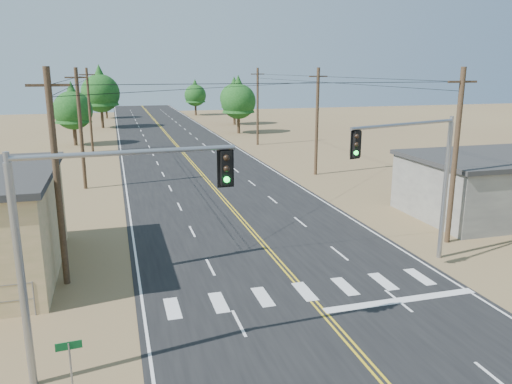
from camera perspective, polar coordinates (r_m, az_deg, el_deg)
name	(u,v)px	position (r m, az deg, el deg)	size (l,w,h in m)	color
road	(212,186)	(43.43, -5.06, 0.72)	(15.00, 200.00, 0.02)	black
utility_pole_left_near	(57,178)	(24.16, -21.80, 1.51)	(1.80, 0.30, 10.00)	#4C3826
utility_pole_left_mid	(81,128)	(43.88, -19.40, 6.90)	(1.80, 0.30, 10.00)	#4C3826
utility_pole_left_far	(90,110)	(63.78, -18.49, 8.93)	(1.80, 0.30, 10.00)	#4C3826
utility_pole_right_near	(455,156)	(30.27, 21.81, 3.84)	(1.80, 0.30, 10.00)	#4C3826
utility_pole_right_mid	(317,121)	(47.52, 6.98, 8.06)	(1.80, 0.30, 10.00)	#4C3826
utility_pole_right_far	(258,106)	(66.33, 0.19, 9.80)	(1.80, 0.30, 10.00)	#4C3826
signal_mast_left	(87,225)	(16.37, -18.74, -3.58)	(6.95, 0.63, 7.59)	gray
signal_mast_right	(421,167)	(25.90, 18.36, 2.70)	(6.69, 2.29, 7.57)	gray
street_sign	(71,367)	(15.95, -20.40, -18.26)	(0.72, 0.08, 2.43)	gray
tree_left_near	(72,106)	(70.06, -20.24, 9.17)	(5.01, 5.01, 8.35)	#3F2D1E
tree_left_mid	(100,89)	(89.46, -17.38, 11.14)	(6.37, 6.37, 10.61)	#3F2D1E
tree_left_far	(106,96)	(107.14, -16.82, 10.42)	(4.33, 4.33, 7.22)	#3F2D1E
tree_right_near	(238,98)	(78.45, -2.03, 10.71)	(5.39, 5.39, 8.99)	#3F2D1E
tree_right_mid	(234,95)	(91.09, -2.50, 10.99)	(5.14, 5.14, 8.56)	#3F2D1E
tree_right_far	(195,93)	(110.41, -6.96, 11.16)	(4.66, 4.66, 7.76)	#3F2D1E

